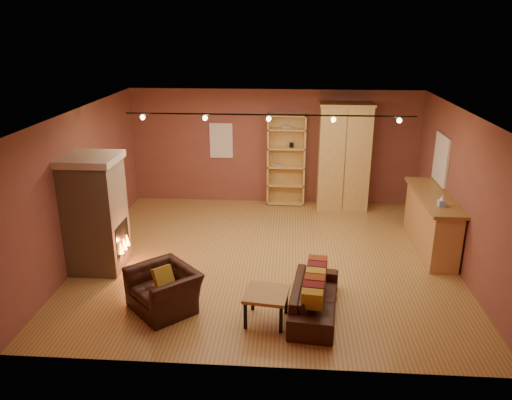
# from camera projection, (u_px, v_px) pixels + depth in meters

# --- Properties ---
(floor) EXTENTS (7.00, 7.00, 0.00)m
(floor) POSITION_uv_depth(u_px,v_px,m) (267.00, 257.00, 9.61)
(floor) COLOR olive
(floor) RESTS_ON ground
(ceiling) EXTENTS (7.00, 7.00, 0.00)m
(ceiling) POSITION_uv_depth(u_px,v_px,m) (268.00, 112.00, 8.67)
(ceiling) COLOR brown
(ceiling) RESTS_ON back_wall
(back_wall) EXTENTS (7.00, 0.02, 2.80)m
(back_wall) POSITION_uv_depth(u_px,v_px,m) (274.00, 147.00, 12.20)
(back_wall) COLOR brown
(back_wall) RESTS_ON floor
(left_wall) EXTENTS (0.02, 6.50, 2.80)m
(left_wall) POSITION_uv_depth(u_px,v_px,m) (82.00, 184.00, 9.37)
(left_wall) COLOR brown
(left_wall) RESTS_ON floor
(right_wall) EXTENTS (0.02, 6.50, 2.80)m
(right_wall) POSITION_uv_depth(u_px,v_px,m) (463.00, 193.00, 8.91)
(right_wall) COLOR brown
(right_wall) RESTS_ON floor
(fireplace) EXTENTS (1.01, 0.98, 2.12)m
(fireplace) POSITION_uv_depth(u_px,v_px,m) (96.00, 213.00, 8.89)
(fireplace) COLOR tan
(fireplace) RESTS_ON floor
(back_window) EXTENTS (0.56, 0.04, 0.86)m
(back_window) POSITION_uv_depth(u_px,v_px,m) (221.00, 141.00, 12.21)
(back_window) COLOR white
(back_window) RESTS_ON back_wall
(bookcase) EXTENTS (0.92, 0.36, 2.25)m
(bookcase) POSITION_uv_depth(u_px,v_px,m) (286.00, 159.00, 12.15)
(bookcase) COLOR #DBB66B
(bookcase) RESTS_ON floor
(armoire) EXTENTS (1.25, 0.71, 2.55)m
(armoire) POSITION_uv_depth(u_px,v_px,m) (344.00, 157.00, 11.82)
(armoire) COLOR #DBB66B
(armoire) RESTS_ON floor
(bar_counter) EXTENTS (0.63, 2.37, 1.14)m
(bar_counter) POSITION_uv_depth(u_px,v_px,m) (431.00, 222.00, 9.81)
(bar_counter) COLOR tan
(bar_counter) RESTS_ON floor
(tissue_box) EXTENTS (0.13, 0.13, 0.22)m
(tissue_box) POSITION_uv_depth(u_px,v_px,m) (442.00, 202.00, 8.99)
(tissue_box) COLOR #8BB7DE
(tissue_box) RESTS_ON bar_counter
(right_window) EXTENTS (0.05, 0.90, 1.00)m
(right_window) POSITION_uv_depth(u_px,v_px,m) (441.00, 159.00, 10.14)
(right_window) COLOR white
(right_window) RESTS_ON right_wall
(loveseat) EXTENTS (0.70, 1.76, 0.73)m
(loveseat) POSITION_uv_depth(u_px,v_px,m) (315.00, 292.00, 7.66)
(loveseat) COLOR black
(loveseat) RESTS_ON floor
(armchair) EXTENTS (1.18, 1.19, 0.89)m
(armchair) POSITION_uv_depth(u_px,v_px,m) (164.00, 283.00, 7.75)
(armchair) COLOR black
(armchair) RESTS_ON floor
(coffee_table) EXTENTS (0.71, 0.71, 0.48)m
(coffee_table) POSITION_uv_depth(u_px,v_px,m) (266.00, 297.00, 7.44)
(coffee_table) COLOR olive
(coffee_table) RESTS_ON floor
(track_rail) EXTENTS (5.20, 0.09, 0.13)m
(track_rail) POSITION_uv_depth(u_px,v_px,m) (269.00, 117.00, 8.90)
(track_rail) COLOR black
(track_rail) RESTS_ON ceiling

